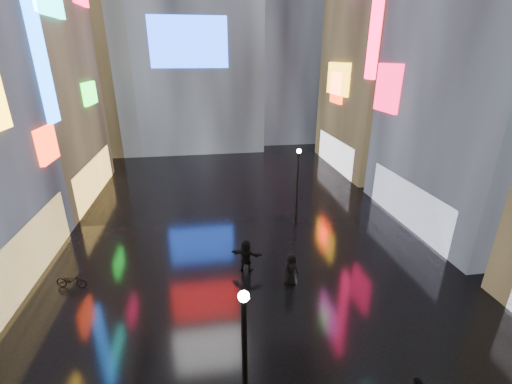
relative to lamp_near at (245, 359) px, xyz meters
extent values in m
plane|color=black|center=(1.46, 15.09, -2.94)|extent=(140.00, 140.00, 0.00)
cube|color=#FFC659|center=(-9.64, 9.09, -1.44)|extent=(0.20, 10.00, 3.00)
cube|color=red|center=(-9.39, 13.41, 3.12)|extent=(0.25, 2.24, 1.94)
cube|color=blue|center=(-9.39, 15.09, 8.06)|extent=(0.25, 1.40, 8.00)
cube|color=#FFC659|center=(-9.64, 21.09, -1.44)|extent=(0.20, 10.00, 3.00)
cube|color=#17D224|center=(-9.39, 22.91, 4.97)|extent=(0.25, 3.00, 1.71)
cube|color=#17DDD1|center=(-9.39, 17.70, 10.66)|extent=(0.25, 4.84, 1.37)
cube|color=white|center=(12.56, 12.09, -1.44)|extent=(0.20, 9.00, 3.00)
cube|color=#E90B3A|center=(12.31, 16.21, 5.64)|extent=(0.25, 2.99, 3.26)
cube|color=#E90B3A|center=(12.31, 19.09, 11.06)|extent=(0.25, 1.40, 10.00)
cube|color=black|center=(17.46, 25.09, 11.06)|extent=(10.00, 12.00, 28.00)
cube|color=white|center=(12.56, 25.09, -1.44)|extent=(0.20, 9.00, 3.00)
cube|color=orange|center=(12.31, 25.41, 5.71)|extent=(0.25, 4.92, 2.91)
cube|color=red|center=(12.31, 25.53, 4.90)|extent=(0.25, 2.63, 2.87)
cube|color=#194CFF|center=(-1.54, 31.99, 9.06)|extent=(8.00, 0.20, 5.00)
cube|color=black|center=(10.46, 41.09, 14.06)|extent=(12.00, 12.00, 34.00)
cube|color=black|center=(-12.54, 37.09, 10.06)|extent=(10.00, 10.00, 26.00)
cylinder|color=black|center=(0.00, 0.00, -0.44)|extent=(0.16, 0.16, 5.00)
sphere|color=white|center=(0.00, 0.00, 2.11)|extent=(0.30, 0.30, 0.30)
cylinder|color=black|center=(5.27, 13.48, -0.44)|extent=(0.16, 0.16, 5.00)
sphere|color=white|center=(5.27, 13.48, 2.11)|extent=(0.30, 0.30, 0.30)
imported|color=black|center=(3.16, 6.85, -2.08)|extent=(1.00, 0.86, 1.73)
imported|color=black|center=(1.13, 8.35, -2.04)|extent=(1.75, 1.14, 1.81)
imported|color=black|center=(3.16, 6.85, -0.79)|extent=(1.32, 1.32, 0.85)
imported|color=black|center=(-7.57, 8.32, -2.54)|extent=(1.62, 0.86, 0.81)
camera|label=1|loc=(-0.81, -6.97, 7.73)|focal=24.00mm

